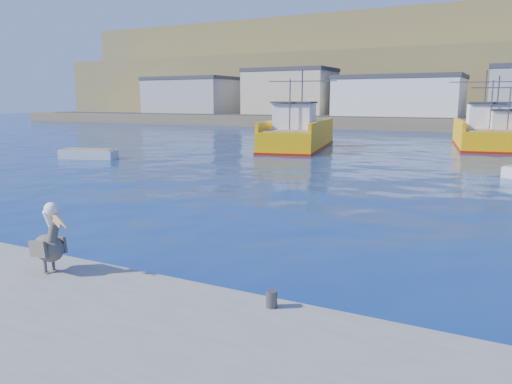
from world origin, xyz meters
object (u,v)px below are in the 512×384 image
(trawler_yellow_a, at_px, (298,135))
(trawler_yellow_b, at_px, (484,134))
(skiff_left, at_px, (89,155))
(pelican, at_px, (49,242))
(boat_orange, at_px, (498,137))

(trawler_yellow_a, bearing_deg, trawler_yellow_b, 31.53)
(trawler_yellow_a, relative_size, skiff_left, 3.34)
(trawler_yellow_a, distance_m, pelican, 33.64)
(boat_orange, bearing_deg, trawler_yellow_b, 132.35)
(trawler_yellow_b, height_order, boat_orange, trawler_yellow_b)
(boat_orange, bearing_deg, skiff_left, -139.65)
(boat_orange, relative_size, pelican, 5.85)
(trawler_yellow_a, height_order, skiff_left, trawler_yellow_a)
(pelican, bearing_deg, trawler_yellow_b, 82.09)
(trawler_yellow_a, bearing_deg, pelican, -75.80)
(trawler_yellow_a, relative_size, trawler_yellow_b, 1.02)
(trawler_yellow_a, bearing_deg, boat_orange, 25.59)
(trawler_yellow_a, relative_size, boat_orange, 1.53)
(pelican, bearing_deg, skiff_left, 134.51)
(boat_orange, bearing_deg, trawler_yellow_a, -154.41)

